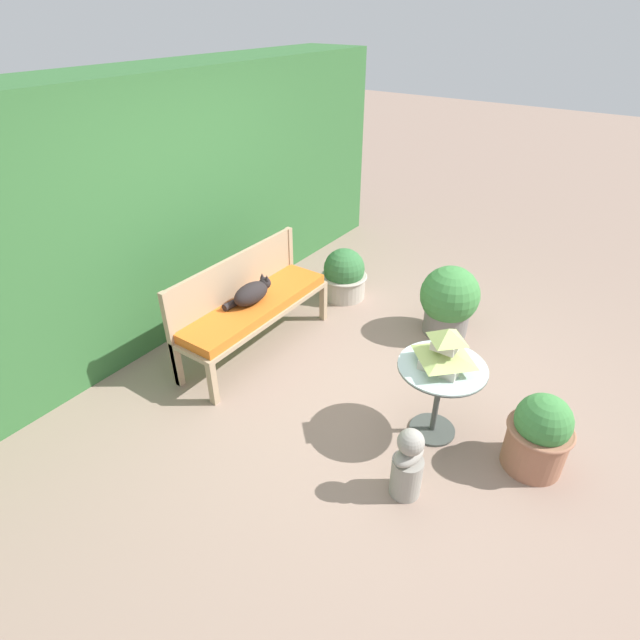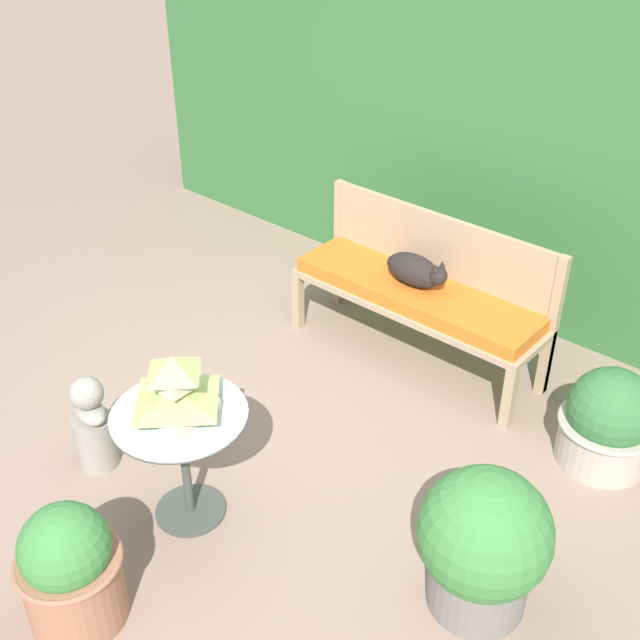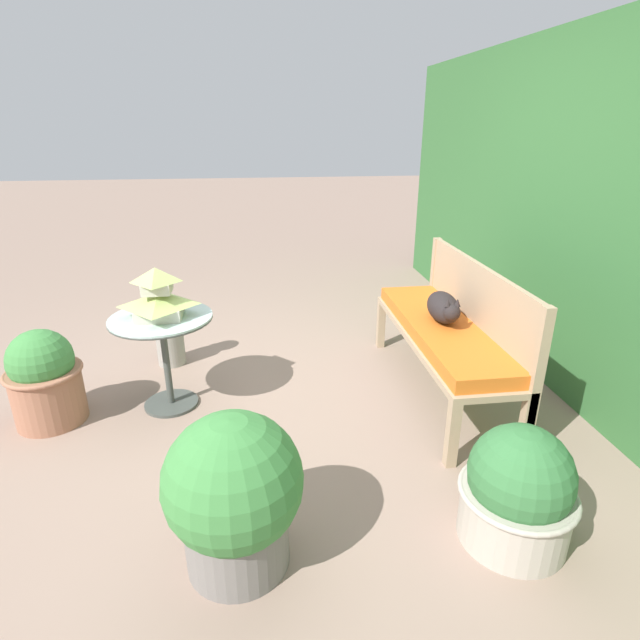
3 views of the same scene
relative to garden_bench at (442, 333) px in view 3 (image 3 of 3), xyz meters
The scene contains 11 objects.
ground 1.25m from the garden_bench, 88.30° to the right, with size 30.00×30.00×0.00m, color gray.
foliage_hedge_back 1.45m from the garden_bench, 88.42° to the left, with size 6.40×0.86×2.37m, color #336633.
garden_bench is the anchor object (origin of this frame).
bench_backrest 0.31m from the garden_bench, 90.00° to the left, with size 1.65×0.06×0.92m.
cat 0.18m from the garden_bench, 159.98° to the left, with size 0.49×0.24×0.22m.
patio_table 1.84m from the garden_bench, 91.88° to the right, with size 0.64×0.64×0.64m.
pagoda_birdhouse 1.86m from the garden_bench, 91.88° to the right, with size 0.37×0.37×0.32m.
garden_bust 2.05m from the garden_bench, 110.13° to the right, with size 0.27×0.21×0.56m.
potted_plant_hedge_corner 1.88m from the garden_bench, 46.19° to the right, with size 0.58×0.58×0.71m.
potted_plant_table_far 1.35m from the garden_bench, ahead, with size 0.52×0.52×0.57m.
potted_plant_patio_mid 2.56m from the garden_bench, 89.29° to the right, with size 0.46×0.46×0.62m.
Camera 3 is at (2.93, -0.06, 1.77)m, focal length 28.00 mm.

